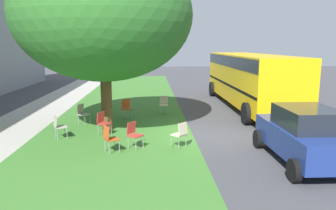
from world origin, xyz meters
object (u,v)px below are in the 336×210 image
(chair_3, at_px, (83,112))
(chair_4, at_px, (164,103))
(chair_0, at_px, (110,137))
(parked_car, at_px, (305,135))
(chair_2, at_px, (59,125))
(chair_5, at_px, (127,107))
(chair_6, at_px, (103,121))
(chair_7, at_px, (180,133))
(street_tree, at_px, (104,16))
(school_bus, at_px, (249,75))
(chair_1, at_px, (134,133))

(chair_3, distance_m, chair_4, 4.16)
(chair_0, relative_size, chair_3, 1.00)
(parked_car, bearing_deg, chair_4, 27.87)
(chair_2, bearing_deg, chair_5, -33.39)
(chair_6, relative_size, parked_car, 0.24)
(chair_0, distance_m, chair_7, 2.31)
(street_tree, distance_m, chair_7, 5.46)
(chair_0, bearing_deg, chair_7, -80.64)
(chair_3, bearing_deg, chair_4, -59.93)
(chair_2, distance_m, school_bus, 10.57)
(chair_3, relative_size, chair_4, 1.00)
(street_tree, xyz_separation_m, chair_5, (2.13, -0.63, -3.97))
(chair_1, distance_m, chair_3, 4.20)
(chair_5, bearing_deg, school_bus, -69.64)
(street_tree, bearing_deg, chair_6, 175.83)
(chair_2, bearing_deg, chair_4, -43.00)
(school_bus, bearing_deg, chair_1, 139.75)
(chair_5, bearing_deg, chair_6, 166.70)
(street_tree, bearing_deg, chair_7, -132.97)
(chair_5, distance_m, chair_7, 5.14)
(chair_2, bearing_deg, chair_7, -106.89)
(chair_6, xyz_separation_m, chair_7, (-1.79, -2.80, 0.00))
(chair_1, height_order, chair_7, same)
(parked_car, bearing_deg, street_tree, 56.59)
(street_tree, xyz_separation_m, chair_2, (-1.24, 1.59, -3.97))
(chair_1, relative_size, chair_7, 1.00)
(chair_3, relative_size, chair_7, 1.00)
(chair_4, relative_size, chair_6, 1.00)
(chair_0, bearing_deg, chair_6, 13.42)
(chair_3, xyz_separation_m, parked_car, (-5.08, -7.39, 0.32))
(street_tree, height_order, chair_1, street_tree)
(chair_2, bearing_deg, chair_0, -129.50)
(chair_1, xyz_separation_m, chair_2, (1.24, 2.80, 0.00))
(chair_1, bearing_deg, parked_car, -107.90)
(chair_6, bearing_deg, chair_5, -13.30)
(chair_5, height_order, parked_car, parked_car)
(chair_5, bearing_deg, chair_1, -172.90)
(chair_1, distance_m, parked_car, 5.27)
(chair_4, bearing_deg, chair_6, 147.10)
(chair_6, height_order, school_bus, school_bus)
(chair_6, height_order, chair_7, same)
(chair_4, distance_m, school_bus, 5.12)
(chair_5, bearing_deg, chair_7, -155.71)
(parked_car, bearing_deg, chair_3, 55.51)
(chair_7, height_order, school_bus, school_bus)
(chair_5, distance_m, parked_car, 8.37)
(chair_3, distance_m, chair_6, 2.08)
(chair_1, bearing_deg, chair_3, 34.56)
(chair_1, relative_size, parked_car, 0.24)
(chair_4, height_order, chair_5, same)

